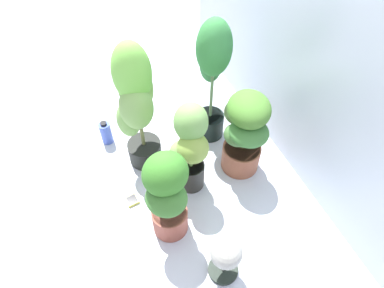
{
  "coord_description": "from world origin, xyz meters",
  "views": [
    {
      "loc": [
        1.29,
        -0.39,
        2.01
      ],
      "look_at": [
        -0.06,
        0.15,
        0.3
      ],
      "focal_mm": 31.35,
      "sensor_mm": 36.0,
      "label": 1
    }
  ],
  "objects": [
    {
      "name": "potted_plant_back_center",
      "position": [
        0.02,
        0.49,
        0.38
      ],
      "size": [
        0.46,
        0.38,
        0.67
      ],
      "color": "brown",
      "rests_on": "ground"
    },
    {
      "name": "potted_plant_front_right",
      "position": [
        0.31,
        -0.15,
        0.42
      ],
      "size": [
        0.39,
        0.32,
        0.72
      ],
      "color": "#964C3C",
      "rests_on": "ground"
    },
    {
      "name": "potted_plant_back_left",
      "position": [
        -0.38,
        0.43,
        0.59
      ],
      "size": [
        0.32,
        0.28,
        1.0
      ],
      "color": "black",
      "rests_on": "ground"
    },
    {
      "name": "potted_plant_center",
      "position": [
        0.04,
        0.1,
        0.44
      ],
      "size": [
        0.36,
        0.29,
        0.75
      ],
      "color": "#272824",
      "rests_on": "ground"
    },
    {
      "name": "floor_fan",
      "position": [
        0.69,
        0.05,
        0.23
      ],
      "size": [
        0.24,
        0.24,
        0.35
      ],
      "rotation": [
        0.0,
        0.0,
        0.48
      ],
      "color": "black",
      "rests_on": "ground"
    },
    {
      "name": "hygrometer_box",
      "position": [
        0.03,
        -0.33,
        0.01
      ],
      "size": [
        0.09,
        0.09,
        0.03
      ],
      "rotation": [
        0.0,
        0.0,
        -3.01
      ],
      "color": "#C7C94B",
      "rests_on": "ground"
    },
    {
      "name": "mylar_back_wall",
      "position": [
        0.0,
        0.86,
        1.0
      ],
      "size": [
        3.2,
        0.01,
        2.0
      ],
      "primitive_type": "cube",
      "color": "silver",
      "rests_on": "ground"
    },
    {
      "name": "ground_plane",
      "position": [
        0.0,
        0.0,
        0.0
      ],
      "size": [
        8.0,
        8.0,
        0.0
      ],
      "primitive_type": "plane",
      "color": "silver",
      "rests_on": "ground"
    },
    {
      "name": "potted_plant_front_left",
      "position": [
        -0.31,
        -0.13,
        0.57
      ],
      "size": [
        0.45,
        0.35,
        1.01
      ],
      "color": "black",
      "rests_on": "ground"
    },
    {
      "name": "nutrient_bottle",
      "position": [
        -0.58,
        -0.36,
        0.1
      ],
      "size": [
        0.09,
        0.09,
        0.21
      ],
      "color": "#4660C8",
      "rests_on": "ground"
    }
  ]
}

